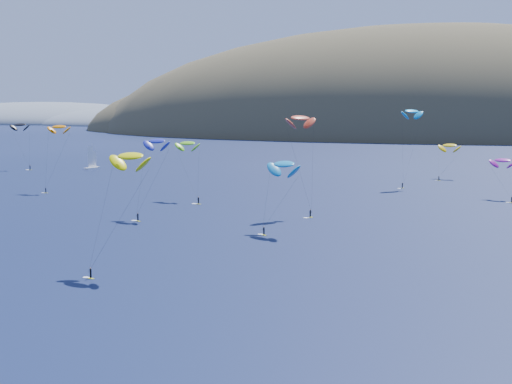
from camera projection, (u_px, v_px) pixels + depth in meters
The scene contains 14 objects.
ground at pixel (0, 351), 82.84m from camera, with size 2800.00×2800.00×0.00m, color black.
island at pixel (446, 147), 609.53m from camera, with size 730.00×300.00×210.00m.
headland at pixel (62, 125), 920.05m from camera, with size 460.00×250.00×60.00m.
sailboat at pixel (92, 167), 300.05m from camera, with size 9.12×7.91×10.96m.
kitesurfer_1 at pixel (59, 127), 227.04m from camera, with size 7.66×9.35×22.56m.
kitesurfer_2 at pixel (130, 156), 120.93m from camera, with size 9.26×11.99×21.90m.
kitesurfer_3 at pixel (188, 143), 208.36m from camera, with size 11.83×12.44×18.59m.
kitesurfer_4 at pixel (412, 111), 236.59m from camera, with size 8.90×10.92×27.72m.
kitesurfer_5 at pixel (284, 164), 156.60m from camera, with size 10.30×11.10×17.63m.
kitesurfer_6 at pixel (503, 160), 210.15m from camera, with size 8.39×13.28×13.42m.
kitesurfer_9 at pixel (300, 118), 179.05m from camera, with size 8.73×10.23×26.99m.
kitesurfer_10 at pixel (157, 141), 176.76m from camera, with size 8.89×12.30×21.12m.
kitesurfer_11 at pixel (450, 145), 265.14m from camera, with size 9.50×14.46×14.59m.
kitesurfer_12 at pixel (20, 125), 299.80m from camera, with size 11.91×6.40×21.07m.
Camera 1 is at (50.65, -68.46, 29.02)m, focal length 50.00 mm.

